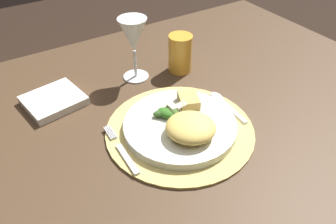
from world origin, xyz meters
name	(u,v)px	position (x,y,z in m)	size (l,w,h in m)	color
dining_table	(184,149)	(0.00, 0.00, 0.58)	(1.21, 0.91, 0.74)	#473321
placemat	(180,130)	(-0.07, -0.08, 0.74)	(0.33, 0.33, 0.01)	tan
dinner_plate	(180,126)	(-0.07, -0.08, 0.76)	(0.25, 0.25, 0.02)	silver
pasta_serving	(191,127)	(-0.07, -0.12, 0.79)	(0.10, 0.11, 0.04)	#EAC760
salad_greens	(168,112)	(-0.08, -0.04, 0.78)	(0.08, 0.06, 0.02)	#405D27
bread_piece	(189,100)	(-0.02, -0.03, 0.78)	(0.06, 0.04, 0.02)	tan
fork	(122,151)	(-0.21, -0.08, 0.75)	(0.02, 0.16, 0.00)	silver
spoon	(223,102)	(0.07, -0.05, 0.75)	(0.03, 0.14, 0.01)	silver
napkin	(54,100)	(-0.28, 0.17, 0.75)	(0.13, 0.12, 0.02)	white
wine_glass	(133,37)	(-0.05, 0.17, 0.86)	(0.08, 0.08, 0.17)	silver
amber_tumbler	(180,53)	(0.07, 0.14, 0.80)	(0.07, 0.07, 0.11)	gold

